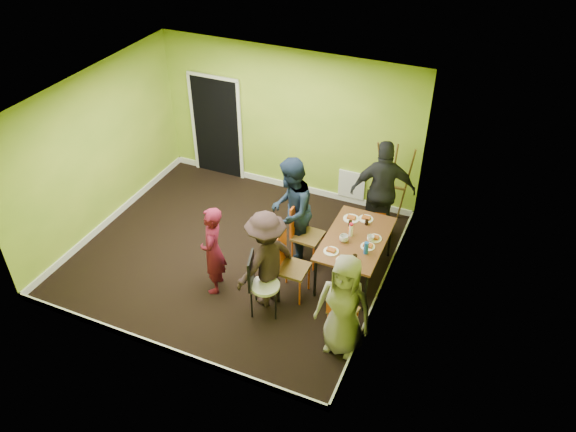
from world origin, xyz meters
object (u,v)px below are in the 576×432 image
object	(u,v)px
chair_front_end	(341,309)
easel	(393,186)
chair_left_near	(287,262)
person_standing	(213,251)
person_back_end	(383,191)
thermos	(351,230)
chair_bentwood	(260,281)
blue_bottle	(366,248)
chair_left_far	(303,229)
person_left_far	(291,210)
person_left_near	(266,260)
dining_table	(356,241)
orange_bottle	(349,229)
chair_back_end	(377,207)
person_front_end	(344,305)

from	to	relation	value
chair_front_end	easel	size ratio (longest dim) A/B	0.52
chair_left_near	chair_front_end	xyz separation A→B (m)	(1.02, -0.49, -0.12)
person_standing	person_back_end	world-z (taller)	person_back_end
chair_front_end	thermos	size ratio (longest dim) A/B	4.37
easel	person_back_end	size ratio (longest dim) A/B	0.90
chair_bentwood	blue_bottle	bearing A→B (deg)	111.39
chair_left_far	blue_bottle	distance (m)	1.21
blue_bottle	thermos	bearing A→B (deg)	136.61
person_left_far	person_left_near	world-z (taller)	person_left_far
chair_front_end	blue_bottle	xyz separation A→B (m)	(0.03, 0.97, 0.37)
dining_table	chair_front_end	xyz separation A→B (m)	(0.21, -1.27, -0.21)
person_left_near	orange_bottle	bearing A→B (deg)	167.08
blue_bottle	person_standing	world-z (taller)	person_standing
chair_left_near	person_back_end	distance (m)	2.16
person_back_end	person_left_near	bearing A→B (deg)	44.13
dining_table	person_standing	bearing A→B (deg)	-148.91
chair_left_far	easel	distance (m)	1.85
person_standing	orange_bottle	bearing A→B (deg)	107.30
chair_left_far	chair_left_near	xyz separation A→B (m)	(0.09, -0.83, -0.00)
dining_table	chair_back_end	bearing A→B (deg)	88.56
chair_left_near	person_back_end	world-z (taller)	person_back_end
thermos	person_left_far	distance (m)	1.02
chair_left_near	chair_bentwood	world-z (taller)	chair_left_near
thermos	orange_bottle	world-z (taller)	thermos
orange_bottle	person_front_end	bearing A→B (deg)	-74.05
chair_front_end	dining_table	bearing A→B (deg)	111.37
person_standing	person_left_far	size ratio (longest dim) A/B	0.82
chair_left_far	easel	size ratio (longest dim) A/B	0.66
dining_table	chair_left_near	world-z (taller)	chair_left_near
chair_back_end	person_back_end	distance (m)	0.30
chair_front_end	orange_bottle	bearing A→B (deg)	116.42
chair_front_end	person_left_far	xyz separation A→B (m)	(-1.32, 1.34, 0.42)
dining_table	thermos	xyz separation A→B (m)	(-0.10, 0.02, 0.15)
chair_back_end	thermos	xyz separation A→B (m)	(-0.12, -1.05, 0.22)
person_standing	person_left_far	world-z (taller)	person_left_far
dining_table	chair_left_far	xyz separation A→B (m)	(-0.89, 0.05, -0.09)
chair_left_near	person_standing	distance (m)	1.12
dining_table	person_left_near	xyz separation A→B (m)	(-1.02, -1.06, 0.10)
orange_bottle	person_standing	distance (m)	2.12
person_left_near	person_front_end	size ratio (longest dim) A/B	1.01
chair_left_near	chair_back_end	xyz separation A→B (m)	(0.83, 1.85, 0.03)
orange_bottle	blue_bottle	bearing A→B (deg)	-46.99
chair_front_end	chair_left_far	bearing A→B (deg)	141.88
person_left_far	thermos	bearing A→B (deg)	75.63
chair_left_far	person_front_end	xyz separation A→B (m)	(1.20, -1.53, 0.18)
dining_table	person_back_end	world-z (taller)	person_back_end
chair_left_near	person_back_end	xyz separation A→B (m)	(0.89, 1.95, 0.31)
chair_front_end	thermos	xyz separation A→B (m)	(-0.31, 1.29, 0.37)
chair_bentwood	chair_front_end	bearing A→B (deg)	73.84
person_left_far	person_front_end	size ratio (longest dim) A/B	1.15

